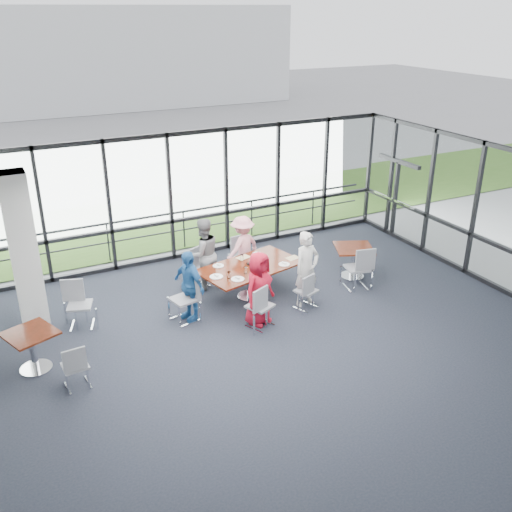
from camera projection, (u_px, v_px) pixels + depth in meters
name	position (u px, v px, depth m)	size (l,w,h in m)	color
floor	(264.00, 356.00, 10.50)	(12.00, 10.00, 0.02)	black
ceiling	(266.00, 189.00, 9.21)	(12.00, 10.00, 0.04)	white
wall_front	(494.00, 470.00, 5.77)	(12.00, 0.10, 3.20)	silver
curtain_wall_back	(170.00, 198.00, 13.94)	(12.00, 0.10, 3.20)	white
curtain_wall_right	(510.00, 223.00, 12.33)	(0.10, 10.00, 3.20)	white
exit_door	(395.00, 200.00, 15.62)	(0.12, 1.60, 2.10)	black
structural_column	(24.00, 254.00, 10.82)	(0.50, 0.50, 3.20)	white
apron	(123.00, 204.00, 18.68)	(80.00, 70.00, 0.02)	gray
grass_strip	(141.00, 221.00, 17.03)	(80.00, 5.00, 0.01)	#31571A
hangar_main	(92.00, 55.00, 37.10)	(24.00, 10.00, 6.00)	silver
guard_rail	(165.00, 232.00, 14.87)	(0.06, 0.06, 12.00)	#2D2D33
main_table	(250.00, 270.00, 12.39)	(2.42, 1.68, 0.75)	#3A1608
side_table_left	(31.00, 339.00, 9.88)	(1.01, 1.01, 0.75)	#3A1608
side_table_right	(354.00, 252.00, 13.34)	(1.12, 1.12, 0.75)	#3A1608
diner_near_left	(259.00, 288.00, 11.32)	(0.75, 0.49, 1.54)	#AF1025
diner_near_right	(307.00, 269.00, 12.02)	(0.60, 0.44, 1.65)	beige
diner_far_left	(203.00, 254.00, 12.73)	(0.81, 0.50, 1.67)	slate
diner_far_right	(243.00, 247.00, 13.31)	(0.97, 0.50, 1.50)	pink
diner_end	(189.00, 285.00, 11.49)	(0.88, 0.48, 1.50)	#225C9D
chair_main_nl	(260.00, 306.00, 11.29)	(0.45, 0.45, 0.93)	gray
chair_main_nr	(306.00, 291.00, 12.01)	(0.40, 0.40, 0.82)	gray
chair_main_fl	(197.00, 269.00, 12.90)	(0.44, 0.44, 0.90)	gray
chair_main_fr	(240.00, 255.00, 13.69)	(0.41, 0.41, 0.84)	gray
chair_main_end	(184.00, 299.00, 11.50)	(0.48, 0.48, 0.97)	gray
chair_spare_la	(75.00, 366.00, 9.50)	(0.40, 0.40, 0.82)	gray
chair_spare_lb	(80.00, 305.00, 11.30)	(0.46, 0.46, 0.95)	gray
chair_spare_r	(357.00, 268.00, 12.84)	(0.49, 0.49, 1.00)	gray
plate_nl	(238.00, 279.00, 11.73)	(0.28, 0.28, 0.01)	white
plate_nr	(284.00, 264.00, 12.40)	(0.24, 0.24, 0.01)	white
plate_fl	(218.00, 266.00, 12.33)	(0.24, 0.24, 0.01)	white
plate_fr	(258.00, 254.00, 12.91)	(0.25, 0.25, 0.01)	white
plate_end	(216.00, 277.00, 11.84)	(0.28, 0.28, 0.01)	white
tumbler_a	(245.00, 270.00, 11.97)	(0.07, 0.07, 0.14)	white
tumbler_b	(267.00, 261.00, 12.38)	(0.08, 0.08, 0.15)	white
tumbler_c	(242.00, 258.00, 12.57)	(0.07, 0.07, 0.14)	white
tumbler_d	(229.00, 275.00, 11.76)	(0.07, 0.07, 0.14)	white
menu_a	(261.00, 276.00, 11.90)	(0.31, 0.22, 0.00)	beige
menu_b	(293.00, 258.00, 12.74)	(0.30, 0.21, 0.00)	beige
menu_c	(243.00, 257.00, 12.77)	(0.31, 0.21, 0.00)	beige
condiment_caddy	(249.00, 264.00, 12.40)	(0.10, 0.07, 0.04)	black
ketchup_bottle	(251.00, 261.00, 12.36)	(0.06, 0.06, 0.18)	red
green_bottle	(252.00, 261.00, 12.34)	(0.05, 0.05, 0.20)	#227230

